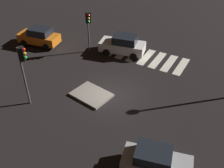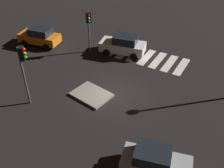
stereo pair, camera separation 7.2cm
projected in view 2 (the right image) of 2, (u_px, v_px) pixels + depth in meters
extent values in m
plane|color=black|center=(112.00, 94.00, 20.63)|extent=(80.00, 80.00, 0.00)
cube|color=gray|center=(91.00, 95.00, 20.46)|extent=(3.17, 2.58, 0.18)
cube|color=#9EA0A5|center=(156.00, 164.00, 14.50)|extent=(4.07, 2.46, 0.78)
cube|color=black|center=(153.00, 155.00, 14.14)|extent=(2.23, 1.89, 0.63)
cylinder|color=black|center=(178.00, 162.00, 15.05)|extent=(0.65, 0.36, 0.61)
cylinder|color=black|center=(138.00, 153.00, 15.59)|extent=(0.65, 0.36, 0.61)
sphere|color=#F2EABF|center=(191.00, 166.00, 14.42)|extent=(0.20, 0.20, 0.20)
cube|color=silver|center=(123.00, 46.00, 25.55)|extent=(4.58, 2.69, 0.88)
cube|color=black|center=(125.00, 39.00, 25.02)|extent=(2.50, 2.09, 0.71)
cylinder|color=black|center=(107.00, 52.00, 25.41)|extent=(0.73, 0.39, 0.69)
cylinder|color=black|center=(112.00, 44.00, 26.81)|extent=(0.73, 0.39, 0.69)
cylinder|color=black|center=(133.00, 57.00, 24.75)|extent=(0.73, 0.39, 0.69)
cylinder|color=black|center=(138.00, 48.00, 26.15)|extent=(0.73, 0.39, 0.69)
sphere|color=#F2EABF|center=(100.00, 46.00, 25.68)|extent=(0.23, 0.23, 0.23)
sphere|color=#F2EABF|center=(104.00, 41.00, 26.46)|extent=(0.23, 0.23, 0.23)
cube|color=orange|center=(39.00, 38.00, 27.15)|extent=(4.39, 2.46, 0.85)
cube|color=black|center=(40.00, 31.00, 26.63)|extent=(2.37, 1.96, 0.69)
cylinder|color=black|center=(25.00, 43.00, 27.06)|extent=(0.70, 0.35, 0.67)
cylinder|color=black|center=(34.00, 36.00, 28.39)|extent=(0.70, 0.35, 0.67)
cylinder|color=black|center=(46.00, 47.00, 26.35)|extent=(0.70, 0.35, 0.67)
cylinder|color=black|center=(55.00, 40.00, 27.68)|extent=(0.70, 0.35, 0.67)
sphere|color=#F2EABF|center=(20.00, 37.00, 27.34)|extent=(0.22, 0.22, 0.22)
sphere|color=#F2EABF|center=(26.00, 33.00, 28.08)|extent=(0.22, 0.22, 0.22)
cylinder|color=#47474C|center=(24.00, 77.00, 18.44)|extent=(0.14, 0.14, 4.66)
cube|color=black|center=(22.00, 54.00, 17.39)|extent=(0.53, 0.54, 0.96)
sphere|color=red|center=(24.00, 49.00, 17.24)|extent=(0.22, 0.22, 0.22)
sphere|color=orange|center=(25.00, 53.00, 17.41)|extent=(0.22, 0.22, 0.22)
sphere|color=green|center=(26.00, 57.00, 17.59)|extent=(0.22, 0.22, 0.22)
cylinder|color=#47474C|center=(89.00, 33.00, 25.10)|extent=(0.14, 0.14, 4.05)
cube|color=black|center=(88.00, 18.00, 24.06)|extent=(0.53, 0.54, 0.96)
sphere|color=red|center=(89.00, 15.00, 23.73)|extent=(0.22, 0.22, 0.22)
sphere|color=orange|center=(89.00, 18.00, 23.91)|extent=(0.22, 0.22, 0.22)
sphere|color=green|center=(89.00, 22.00, 24.08)|extent=(0.22, 0.22, 0.22)
cube|color=silver|center=(182.00, 67.00, 23.93)|extent=(0.70, 3.20, 0.02)
cube|color=silver|center=(169.00, 63.00, 24.40)|extent=(0.70, 3.20, 0.02)
cube|color=silver|center=(158.00, 60.00, 24.86)|extent=(0.70, 3.20, 0.02)
cube|color=silver|center=(147.00, 57.00, 25.33)|extent=(0.70, 3.20, 0.02)
cube|color=silver|center=(136.00, 54.00, 25.79)|extent=(0.70, 3.20, 0.02)
cube|color=silver|center=(125.00, 51.00, 26.25)|extent=(0.70, 3.20, 0.02)
cube|color=silver|center=(115.00, 49.00, 26.72)|extent=(0.70, 3.20, 0.02)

